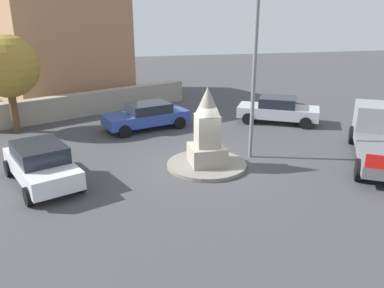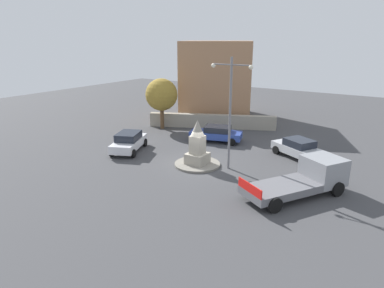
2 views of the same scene
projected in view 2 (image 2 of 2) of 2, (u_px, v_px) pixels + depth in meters
name	position (u px, v px, depth m)	size (l,w,h in m)	color
ground_plane	(197.00, 165.00, 24.31)	(80.00, 80.00, 0.00)	#424244
traffic_island	(197.00, 164.00, 24.29)	(3.24, 3.24, 0.15)	gray
monument	(197.00, 145.00, 23.87)	(1.38, 1.38, 3.12)	#9E9687
streetlamp	(230.00, 104.00, 22.40)	(2.93, 0.28, 7.51)	slate
car_silver_waiting	(299.00, 149.00, 25.56)	(4.69, 3.68, 1.45)	#B7BABF
car_white_passing	(129.00, 142.00, 27.15)	(3.22, 4.51, 1.52)	silver
car_blue_far_side	(216.00, 133.00, 29.71)	(4.75, 3.01, 1.38)	#2D479E
truck_grey_parked_right	(307.00, 178.00, 19.65)	(5.05, 6.44, 2.00)	gray
stone_boundary_wall	(212.00, 121.00, 34.29)	(12.61, 0.70, 1.36)	#9E9687
corner_building	(217.00, 80.00, 38.21)	(7.48, 7.49, 8.37)	#A87A56
tree_near_wall	(162.00, 95.00, 33.25)	(3.13, 3.13, 4.96)	brown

